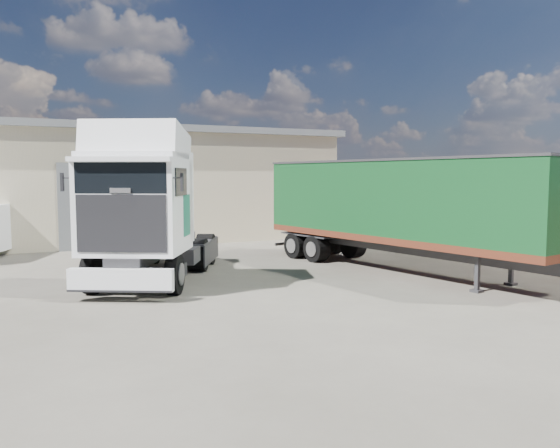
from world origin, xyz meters
name	(u,v)px	position (x,y,z in m)	size (l,w,h in m)	color
ground	(236,289)	(0.00, 0.00, 0.00)	(120.00, 120.00, 0.00)	#282621
warehouse	(7,184)	(-6.00, 16.00, 2.66)	(30.60, 12.60, 5.42)	beige
brick_boundary_wall	(428,216)	(11.50, 6.00, 1.25)	(0.35, 26.00, 2.50)	maroon
tractor_unit	(146,218)	(-2.07, 1.61, 1.88)	(5.25, 6.96, 4.48)	black
box_trailer	(398,203)	(5.73, 0.60, 2.19)	(4.44, 11.02, 3.59)	#2D2D30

